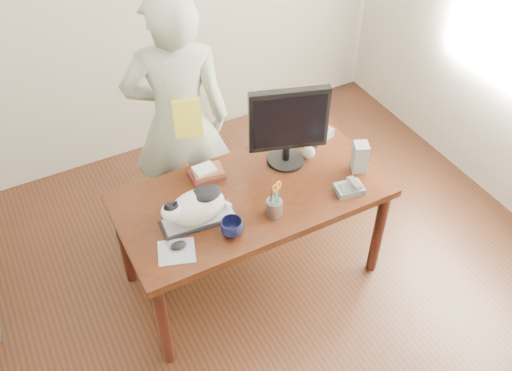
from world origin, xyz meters
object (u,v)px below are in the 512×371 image
at_px(book_stack, 207,173).
at_px(person, 179,123).
at_px(calculator, 314,131).
at_px(speaker, 360,157).
at_px(monitor, 288,124).
at_px(keyboard, 199,220).
at_px(coffee_mug, 232,228).
at_px(pen_cup, 274,206).
at_px(baseball, 309,152).
at_px(mouse, 178,245).
at_px(cat, 195,207).
at_px(desk, 246,202).
at_px(phone, 350,188).

relative_size(book_stack, person, 0.11).
bearing_deg(book_stack, calculator, 7.98).
bearing_deg(speaker, monitor, 168.50).
relative_size(keyboard, coffee_mug, 3.42).
relative_size(coffee_mug, person, 0.07).
bearing_deg(pen_cup, coffee_mug, -175.27).
distance_m(pen_cup, person, 0.89).
height_order(pen_cup, baseball, pen_cup).
relative_size(coffee_mug, speaker, 0.65).
relative_size(speaker, person, 0.11).
bearing_deg(mouse, cat, 57.18).
distance_m(desk, monitor, 0.56).
distance_m(cat, coffee_mug, 0.23).
bearing_deg(book_stack, pen_cup, -62.10).
height_order(coffee_mug, speaker, speaker).
relative_size(monitor, baseball, 6.62).
bearing_deg(person, pen_cup, 121.89).
xyz_separation_m(phone, calculator, (0.11, 0.57, 0.01)).
height_order(desk, monitor, monitor).
xyz_separation_m(coffee_mug, book_stack, (0.07, 0.49, -0.02)).
height_order(monitor, book_stack, monitor).
bearing_deg(keyboard, speaker, 1.37).
bearing_deg(keyboard, calculator, 24.81).
height_order(cat, coffee_mug, cat).
bearing_deg(mouse, phone, 15.14).
bearing_deg(desk, book_stack, 135.35).
bearing_deg(book_stack, baseball, -7.38).
xyz_separation_m(speaker, calculator, (-0.06, 0.43, -0.07)).
xyz_separation_m(cat, baseball, (0.85, 0.19, -0.08)).
xyz_separation_m(cat, phone, (0.90, -0.19, -0.10)).
xyz_separation_m(keyboard, calculator, (1.00, 0.37, 0.02)).
distance_m(desk, pen_cup, 0.36).
distance_m(mouse, baseball, 1.06).
bearing_deg(keyboard, book_stack, 62.93).
distance_m(cat, person, 0.74).
bearing_deg(speaker, baseball, 155.13).
distance_m(pen_cup, phone, 0.49).
xyz_separation_m(book_stack, calculator, (0.80, 0.05, -0.00)).
distance_m(coffee_mug, baseball, 0.80).
height_order(pen_cup, person, person).
xyz_separation_m(cat, speaker, (1.07, -0.05, -0.03)).
bearing_deg(person, mouse, 84.50).
xyz_separation_m(mouse, book_stack, (0.37, 0.45, 0.01)).
bearing_deg(monitor, baseball, 12.41).
xyz_separation_m(cat, mouse, (-0.16, -0.13, -0.10)).
relative_size(speaker, baseball, 2.37).
bearing_deg(baseball, calculator, 49.80).
relative_size(mouse, coffee_mug, 0.81).
height_order(keyboard, phone, phone).
bearing_deg(person, monitor, 152.62).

